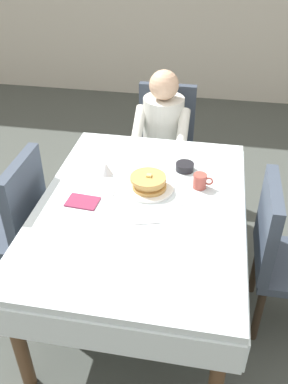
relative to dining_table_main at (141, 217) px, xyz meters
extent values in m
plane|color=#474C47|center=(0.00, 0.00, -0.65)|extent=(14.00, 14.00, 0.00)
cube|color=silver|center=(0.00, 0.00, 0.07)|extent=(1.10, 1.50, 0.04)
cube|color=silver|center=(0.00, -0.76, -0.04)|extent=(1.10, 0.01, 0.18)
cube|color=silver|center=(0.00, 0.76, -0.04)|extent=(1.10, 0.01, 0.18)
cube|color=silver|center=(-0.56, 0.00, -0.04)|extent=(0.01, 1.50, 0.18)
cube|color=silver|center=(0.56, 0.00, -0.04)|extent=(0.01, 1.50, 0.18)
cylinder|color=brown|center=(-0.47, -0.67, -0.30)|extent=(0.07, 0.07, 0.70)
cylinder|color=brown|center=(0.47, -0.67, -0.30)|extent=(0.07, 0.07, 0.70)
cylinder|color=brown|center=(-0.47, 0.67, -0.30)|extent=(0.07, 0.07, 0.70)
cylinder|color=brown|center=(0.47, 0.67, -0.30)|extent=(0.07, 0.07, 0.70)
cube|color=#384251|center=(-0.03, 1.07, -0.23)|extent=(0.44, 0.44, 0.05)
cube|color=#384251|center=(-0.03, 1.27, 0.04)|extent=(0.44, 0.06, 0.48)
cylinder|color=#2D2319|center=(0.15, 0.89, -0.45)|extent=(0.04, 0.04, 0.40)
cylinder|color=#2D2319|center=(-0.21, 0.89, -0.45)|extent=(0.04, 0.04, 0.40)
cylinder|color=#2D2319|center=(0.15, 1.25, -0.45)|extent=(0.04, 0.04, 0.40)
cylinder|color=#2D2319|center=(-0.21, 1.25, -0.45)|extent=(0.04, 0.04, 0.40)
cylinder|color=silver|center=(-0.03, 1.05, 0.03)|extent=(0.30, 0.30, 0.46)
sphere|color=#D8AD8C|center=(-0.03, 1.03, 0.36)|extent=(0.21, 0.21, 0.21)
cylinder|color=silver|center=(0.13, 0.91, 0.10)|extent=(0.08, 0.29, 0.23)
cylinder|color=silver|center=(-0.19, 0.91, 0.10)|extent=(0.08, 0.29, 0.23)
cylinder|color=#383D51|center=(0.05, 0.87, -0.43)|extent=(0.10, 0.10, 0.45)
cylinder|color=#383D51|center=(-0.11, 0.87, -0.43)|extent=(0.10, 0.10, 0.45)
cube|color=#384251|center=(0.67, 0.00, 0.04)|extent=(0.06, 0.44, 0.48)
cylinder|color=#2D2319|center=(0.69, 0.18, -0.45)|extent=(0.04, 0.04, 0.40)
cylinder|color=#2D2319|center=(0.69, -0.18, -0.45)|extent=(0.04, 0.04, 0.40)
cube|color=#384251|center=(-0.87, 0.00, -0.23)|extent=(0.44, 0.44, 0.05)
cube|color=#384251|center=(-0.67, 0.00, 0.04)|extent=(0.06, 0.44, 0.48)
cylinder|color=#2D2319|center=(-0.69, -0.18, -0.45)|extent=(0.04, 0.04, 0.40)
cylinder|color=#2D2319|center=(-0.69, 0.18, -0.45)|extent=(0.04, 0.04, 0.40)
cylinder|color=white|center=(0.02, 0.14, 0.10)|extent=(0.28, 0.28, 0.02)
cylinder|color=tan|center=(0.02, 0.14, 0.12)|extent=(0.19, 0.19, 0.02)
cylinder|color=tan|center=(0.02, 0.15, 0.13)|extent=(0.18, 0.18, 0.02)
cylinder|color=tan|center=(0.02, 0.14, 0.15)|extent=(0.18, 0.18, 0.02)
cylinder|color=tan|center=(0.01, 0.14, 0.17)|extent=(0.20, 0.20, 0.02)
cube|color=#F4E072|center=(0.02, 0.14, 0.18)|extent=(0.03, 0.03, 0.01)
cylinder|color=#B24C42|center=(0.30, 0.21, 0.13)|extent=(0.08, 0.08, 0.08)
torus|color=#B24C42|center=(0.35, 0.21, 0.14)|extent=(0.05, 0.01, 0.05)
cylinder|color=black|center=(0.20, 0.38, 0.11)|extent=(0.11, 0.11, 0.04)
cone|color=silver|center=(-0.26, 0.26, 0.13)|extent=(0.08, 0.08, 0.07)
cube|color=silver|center=(-0.17, 0.12, 0.09)|extent=(0.01, 0.18, 0.00)
cube|color=silver|center=(0.21, 0.12, 0.09)|extent=(0.02, 0.20, 0.00)
cube|color=silver|center=(0.06, -0.15, 0.09)|extent=(0.15, 0.06, 0.00)
cube|color=#8C2D4C|center=(-0.31, -0.04, 0.09)|extent=(0.18, 0.13, 0.01)
camera|label=1|loc=(0.33, -1.75, 1.43)|focal=38.82mm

